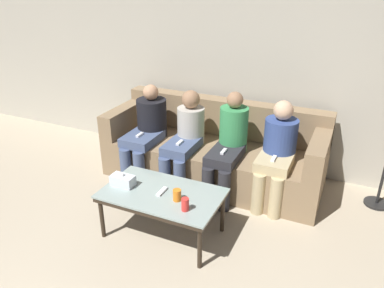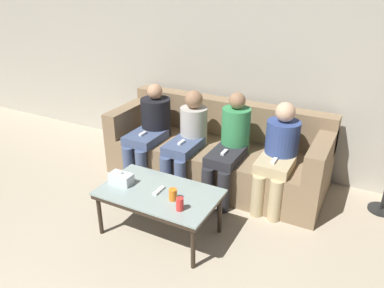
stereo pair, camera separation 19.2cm
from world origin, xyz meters
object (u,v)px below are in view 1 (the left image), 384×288
(seated_person_mid_right, at_px, (229,143))
(game_remote, at_px, (162,191))
(tissue_box, at_px, (123,180))
(seated_person_mid_left, at_px, (186,136))
(seated_person_right_end, at_px, (277,150))
(seated_person_left_end, at_px, (147,128))
(coffee_table, at_px, (162,196))
(cup_near_right, at_px, (185,204))
(cup_near_left, at_px, (177,195))
(couch, at_px, (214,152))

(seated_person_mid_right, bearing_deg, game_remote, -106.57)
(tissue_box, relative_size, seated_person_mid_left, 0.20)
(game_remote, xyz_separation_m, seated_person_right_end, (0.80, 1.01, 0.13))
(tissue_box, bearing_deg, seated_person_left_end, 108.56)
(coffee_table, bearing_deg, seated_person_mid_left, 102.96)
(coffee_table, relative_size, cup_near_right, 9.51)
(cup_near_left, relative_size, tissue_box, 0.48)
(seated_person_right_end, bearing_deg, seated_person_left_end, -179.31)
(seated_person_mid_left, xyz_separation_m, seated_person_right_end, (1.03, 0.04, 0.02))
(couch, relative_size, seated_person_mid_right, 2.23)
(cup_near_left, xyz_separation_m, tissue_box, (-0.57, 0.02, -0.00))
(couch, bearing_deg, cup_near_left, -83.36)
(cup_near_left, xyz_separation_m, seated_person_right_end, (0.62, 1.07, 0.09))
(cup_near_left, distance_m, seated_person_right_end, 1.24)
(couch, distance_m, seated_person_mid_left, 0.44)
(cup_near_left, xyz_separation_m, seated_person_mid_left, (-0.41, 1.03, 0.07))
(couch, bearing_deg, seated_person_right_end, -15.26)
(seated_person_mid_left, bearing_deg, seated_person_left_end, 177.76)
(seated_person_mid_left, bearing_deg, tissue_box, -99.42)
(tissue_box, distance_m, seated_person_mid_left, 1.03)
(coffee_table, bearing_deg, tissue_box, -174.37)
(tissue_box, distance_m, seated_person_left_end, 1.09)
(cup_near_right, height_order, seated_person_mid_left, seated_person_mid_left)
(tissue_box, relative_size, seated_person_right_end, 0.20)
(seated_person_mid_right, height_order, seated_person_right_end, seated_person_mid_right)
(cup_near_right, bearing_deg, seated_person_mid_left, 115.21)
(game_remote, height_order, seated_person_mid_left, seated_person_mid_left)
(cup_near_left, distance_m, cup_near_right, 0.17)
(seated_person_right_end, bearing_deg, cup_near_left, -120.24)
(coffee_table, distance_m, seated_person_left_end, 1.25)
(tissue_box, bearing_deg, seated_person_mid_left, 80.58)
(seated_person_left_end, distance_m, seated_person_mid_left, 0.51)
(cup_near_right, xyz_separation_m, seated_person_left_end, (-1.05, 1.15, 0.08))
(tissue_box, height_order, seated_person_mid_right, seated_person_mid_right)
(tissue_box, xyz_separation_m, seated_person_mid_left, (0.17, 1.01, 0.07))
(couch, distance_m, tissue_box, 1.34)
(couch, bearing_deg, seated_person_mid_left, -135.90)
(couch, xyz_separation_m, seated_person_right_end, (0.77, -0.21, 0.28))
(cup_near_right, relative_size, seated_person_right_end, 0.10)
(cup_near_left, bearing_deg, seated_person_mid_left, 111.52)
(couch, height_order, tissue_box, couch)
(cup_near_right, bearing_deg, coffee_table, 152.44)
(couch, bearing_deg, game_remote, -91.56)
(game_remote, bearing_deg, cup_near_right, -27.56)
(cup_near_right, bearing_deg, game_remote, 152.44)
(tissue_box, relative_size, game_remote, 1.47)
(cup_near_left, height_order, seated_person_right_end, seated_person_right_end)
(seated_person_left_end, relative_size, seated_person_mid_right, 0.96)
(cup_near_left, distance_m, game_remote, 0.19)
(seated_person_left_end, bearing_deg, game_remote, -53.37)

